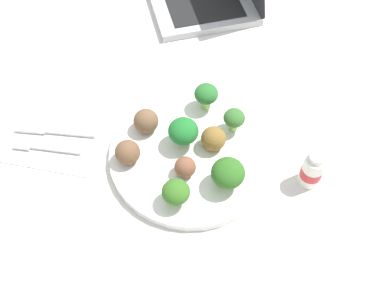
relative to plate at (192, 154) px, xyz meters
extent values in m
plane|color=silver|center=(0.00, 0.00, -0.01)|extent=(4.00, 4.00, 0.00)
cylinder|color=white|center=(0.00, 0.00, 0.00)|extent=(0.28, 0.28, 0.02)
cylinder|color=#92BA6E|center=(0.00, 0.10, 0.01)|extent=(0.02, 0.02, 0.01)
ellipsoid|color=#376C22|center=(0.00, 0.10, 0.04)|extent=(0.04, 0.04, 0.03)
cylinder|color=#91CE69|center=(-0.06, -0.06, 0.02)|extent=(0.01, 0.01, 0.02)
ellipsoid|color=#366A2C|center=(-0.06, -0.06, 0.04)|extent=(0.04, 0.04, 0.03)
cylinder|color=#AACB79|center=(0.02, -0.01, 0.02)|extent=(0.02, 0.02, 0.02)
ellipsoid|color=#1F702B|center=(0.02, -0.01, 0.04)|extent=(0.05, 0.05, 0.04)
cylinder|color=#96D06D|center=(-0.07, 0.05, 0.01)|extent=(0.02, 0.02, 0.01)
ellipsoid|color=#2F6520|center=(-0.07, 0.05, 0.04)|extent=(0.05, 0.05, 0.04)
cylinder|color=#9EC668|center=(0.00, -0.10, 0.02)|extent=(0.02, 0.02, 0.02)
ellipsoid|color=#2A6D2D|center=(0.00, -0.10, 0.04)|extent=(0.04, 0.04, 0.03)
sphere|color=brown|center=(-0.03, -0.02, 0.03)|extent=(0.04, 0.04, 0.04)
sphere|color=brown|center=(0.09, -0.03, 0.03)|extent=(0.04, 0.04, 0.04)
sphere|color=brown|center=(0.10, 0.04, 0.03)|extent=(0.04, 0.04, 0.04)
sphere|color=brown|center=(0.00, 0.04, 0.03)|extent=(0.03, 0.03, 0.03)
cube|color=white|center=(0.24, 0.03, -0.01)|extent=(0.18, 0.13, 0.01)
cube|color=silver|center=(0.23, 0.05, 0.00)|extent=(0.09, 0.02, 0.01)
cube|color=silver|center=(0.29, 0.05, 0.00)|extent=(0.03, 0.02, 0.01)
cube|color=silver|center=(0.22, 0.01, 0.00)|extent=(0.09, 0.02, 0.01)
cube|color=silver|center=(0.29, 0.02, 0.00)|extent=(0.06, 0.03, 0.01)
cylinder|color=white|center=(-0.20, 0.00, 0.02)|extent=(0.03, 0.03, 0.06)
cylinder|color=red|center=(-0.20, 0.00, 0.02)|extent=(0.04, 0.04, 0.02)
cylinder|color=silver|center=(-0.20, 0.00, 0.06)|extent=(0.03, 0.03, 0.01)
camera|label=1|loc=(-0.11, 0.41, 0.63)|focal=41.92mm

